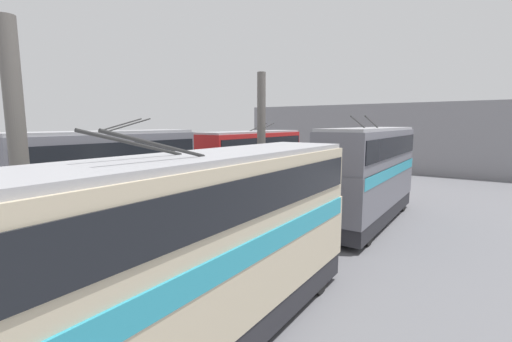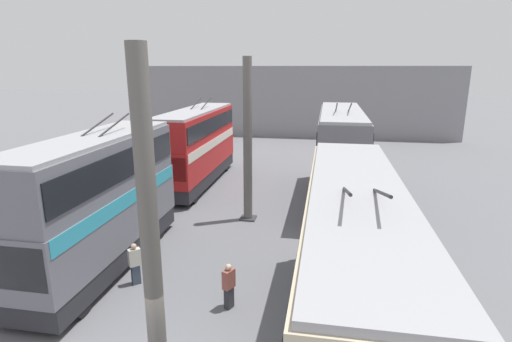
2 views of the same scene
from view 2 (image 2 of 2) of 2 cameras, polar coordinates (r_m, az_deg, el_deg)
The scene contains 9 objects.
depot_back_wall at distance 45.19m, azimuth 5.25°, elevation 9.76°, with size 0.50×36.00×7.81m.
support_column_near at distance 9.44m, azimuth -14.94°, elevation -9.04°, with size 0.80×0.80×8.19m.
support_column_far at distance 19.89m, azimuth -1.20°, elevation 3.87°, with size 0.80×0.80×8.19m.
bus_left_near at distance 10.84m, azimuth 13.69°, elevation -12.78°, with size 11.50×2.54×5.49m.
bus_left_far at distance 23.56m, azimuth 11.90°, elevation 2.92°, with size 10.58×2.54×5.95m.
bus_right_mid at distance 16.33m, azimuth -21.80°, elevation -3.28°, with size 9.05×2.54×5.84m.
bus_right_far at distance 26.85m, azimuth -8.54°, elevation 4.09°, with size 10.63×2.54×5.61m.
person_by_right_row at distance 15.41m, azimuth -16.91°, elevation -12.46°, with size 0.46×0.47×1.59m.
person_aisle_midway at distance 13.50m, azimuth -3.91°, elevation -15.95°, with size 0.48×0.40×1.57m.
Camera 2 is at (-7.34, -3.82, 7.68)m, focal length 28.00 mm.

